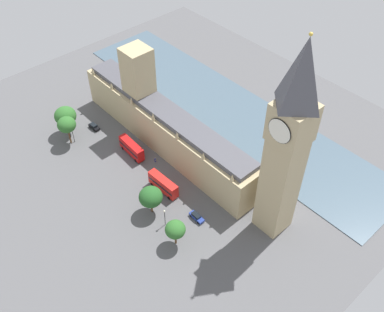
{
  "coord_description": "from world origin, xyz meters",
  "views": [
    {
      "loc": [
        61.75,
        82.7,
        96.31
      ],
      "look_at": [
        1.0,
        15.23,
        7.71
      ],
      "focal_mm": 40.64,
      "sensor_mm": 36.0,
      "label": 1
    }
  ],
  "objects_px": {
    "car_black_by_river_gate": "(94,126)",
    "double_decker_bus_leading": "(132,148)",
    "parliament_building": "(163,122)",
    "car_blue_opposite_hall": "(197,217)",
    "double_decker_bus_kerbside": "(163,184)",
    "clock_tower": "(288,144)",
    "pedestrian_near_tower": "(155,160)",
    "plane_tree_midblock": "(67,125)",
    "plane_tree_corner": "(175,230)",
    "plane_tree_trailing": "(65,116)",
    "plane_tree_far_end": "(151,197)",
    "street_lamp_under_trees": "(165,215)",
    "street_lamp_slot_10": "(72,131)"
  },
  "relations": [
    {
      "from": "car_black_by_river_gate",
      "to": "plane_tree_far_end",
      "type": "height_order",
      "value": "plane_tree_far_end"
    },
    {
      "from": "car_black_by_river_gate",
      "to": "plane_tree_trailing",
      "type": "bearing_deg",
      "value": -30.57
    },
    {
      "from": "double_decker_bus_leading",
      "to": "plane_tree_corner",
      "type": "relative_size",
      "value": 1.3
    },
    {
      "from": "plane_tree_midblock",
      "to": "plane_tree_far_end",
      "type": "bearing_deg",
      "value": 92.94
    },
    {
      "from": "parliament_building",
      "to": "plane_tree_far_end",
      "type": "height_order",
      "value": "parliament_building"
    },
    {
      "from": "car_blue_opposite_hall",
      "to": "street_lamp_under_trees",
      "type": "relative_size",
      "value": 0.8
    },
    {
      "from": "plane_tree_trailing",
      "to": "car_black_by_river_gate",
      "type": "bearing_deg",
      "value": 152.14
    },
    {
      "from": "double_decker_bus_leading",
      "to": "street_lamp_slot_10",
      "type": "height_order",
      "value": "street_lamp_slot_10"
    },
    {
      "from": "pedestrian_near_tower",
      "to": "plane_tree_midblock",
      "type": "xyz_separation_m",
      "value": [
        15.02,
        -25.42,
        6.84
      ]
    },
    {
      "from": "double_decker_bus_kerbside",
      "to": "street_lamp_under_trees",
      "type": "relative_size",
      "value": 1.76
    },
    {
      "from": "car_blue_opposite_hall",
      "to": "plane_tree_corner",
      "type": "xyz_separation_m",
      "value": [
        9.42,
        2.22,
        4.97
      ]
    },
    {
      "from": "plane_tree_far_end",
      "to": "plane_tree_midblock",
      "type": "height_order",
      "value": "plane_tree_midblock"
    },
    {
      "from": "plane_tree_corner",
      "to": "parliament_building",
      "type": "bearing_deg",
      "value": -124.82
    },
    {
      "from": "parliament_building",
      "to": "car_blue_opposite_hall",
      "type": "distance_m",
      "value": 34.16
    },
    {
      "from": "parliament_building",
      "to": "plane_tree_trailing",
      "type": "relative_size",
      "value": 7.21
    },
    {
      "from": "clock_tower",
      "to": "plane_tree_far_end",
      "type": "bearing_deg",
      "value": -49.28
    },
    {
      "from": "clock_tower",
      "to": "car_black_by_river_gate",
      "type": "relative_size",
      "value": 12.6
    },
    {
      "from": "parliament_building",
      "to": "double_decker_bus_leading",
      "type": "relative_size",
      "value": 6.9
    },
    {
      "from": "plane_tree_midblock",
      "to": "street_lamp_slot_10",
      "type": "relative_size",
      "value": 1.51
    },
    {
      "from": "double_decker_bus_kerbside",
      "to": "plane_tree_far_end",
      "type": "bearing_deg",
      "value": -154.85
    },
    {
      "from": "clock_tower",
      "to": "pedestrian_near_tower",
      "type": "bearing_deg",
      "value": -77.71
    },
    {
      "from": "car_blue_opposite_hall",
      "to": "double_decker_bus_leading",
      "type": "bearing_deg",
      "value": -92.83
    },
    {
      "from": "plane_tree_midblock",
      "to": "street_lamp_under_trees",
      "type": "relative_size",
      "value": 1.69
    },
    {
      "from": "street_lamp_under_trees",
      "to": "double_decker_bus_kerbside",
      "type": "bearing_deg",
      "value": -127.19
    },
    {
      "from": "car_black_by_river_gate",
      "to": "car_blue_opposite_hall",
      "type": "bearing_deg",
      "value": 87.3
    },
    {
      "from": "car_black_by_river_gate",
      "to": "plane_tree_far_end",
      "type": "relative_size",
      "value": 0.51
    },
    {
      "from": "car_blue_opposite_hall",
      "to": "plane_tree_midblock",
      "type": "distance_m",
      "value": 51.9
    },
    {
      "from": "parliament_building",
      "to": "plane_tree_trailing",
      "type": "height_order",
      "value": "parliament_building"
    },
    {
      "from": "pedestrian_near_tower",
      "to": "street_lamp_slot_10",
      "type": "relative_size",
      "value": 0.25
    },
    {
      "from": "double_decker_bus_leading",
      "to": "double_decker_bus_kerbside",
      "type": "distance_m",
      "value": 18.68
    },
    {
      "from": "parliament_building",
      "to": "double_decker_bus_leading",
      "type": "height_order",
      "value": "parliament_building"
    },
    {
      "from": "double_decker_bus_kerbside",
      "to": "pedestrian_near_tower",
      "type": "bearing_deg",
      "value": 60.28
    },
    {
      "from": "car_black_by_river_gate",
      "to": "plane_tree_trailing",
      "type": "xyz_separation_m",
      "value": [
        7.31,
        -3.87,
        6.2
      ]
    },
    {
      "from": "plane_tree_corner",
      "to": "street_lamp_slot_10",
      "type": "bearing_deg",
      "value": -91.02
    },
    {
      "from": "clock_tower",
      "to": "car_blue_opposite_hall",
      "type": "xyz_separation_m",
      "value": [
        14.19,
        -14.83,
        -28.76
      ]
    },
    {
      "from": "double_decker_bus_kerbside",
      "to": "plane_tree_far_end",
      "type": "xyz_separation_m",
      "value": [
        7.33,
        3.84,
        3.44
      ]
    },
    {
      "from": "car_blue_opposite_hall",
      "to": "clock_tower",
      "type": "bearing_deg",
      "value": 134.68
    },
    {
      "from": "parliament_building",
      "to": "clock_tower",
      "type": "distance_m",
      "value": 50.24
    },
    {
      "from": "double_decker_bus_leading",
      "to": "double_decker_bus_kerbside",
      "type": "height_order",
      "value": "same"
    },
    {
      "from": "double_decker_bus_kerbside",
      "to": "plane_tree_far_end",
      "type": "height_order",
      "value": "plane_tree_far_end"
    },
    {
      "from": "clock_tower",
      "to": "car_black_by_river_gate",
      "type": "xyz_separation_m",
      "value": [
        14.21,
        -66.34,
        -28.76
      ]
    },
    {
      "from": "parliament_building",
      "to": "street_lamp_under_trees",
      "type": "relative_size",
      "value": 12.14
    },
    {
      "from": "parliament_building",
      "to": "double_decker_bus_kerbside",
      "type": "relative_size",
      "value": 6.89
    },
    {
      "from": "parliament_building",
      "to": "street_lamp_under_trees",
      "type": "height_order",
      "value": "parliament_building"
    },
    {
      "from": "car_black_by_river_gate",
      "to": "double_decker_bus_leading",
      "type": "distance_m",
      "value": 18.99
    },
    {
      "from": "clock_tower",
      "to": "pedestrian_near_tower",
      "type": "distance_m",
      "value": 50.09
    },
    {
      "from": "clock_tower",
      "to": "street_lamp_under_trees",
      "type": "height_order",
      "value": "clock_tower"
    },
    {
      "from": "car_black_by_river_gate",
      "to": "double_decker_bus_leading",
      "type": "xyz_separation_m",
      "value": [
        -2.17,
        18.79,
        1.75
      ]
    },
    {
      "from": "parliament_building",
      "to": "clock_tower",
      "type": "xyz_separation_m",
      "value": [
        -0.81,
        45.4,
        21.48
      ]
    },
    {
      "from": "plane_tree_trailing",
      "to": "street_lamp_under_trees",
      "type": "distance_m",
      "value": 51.2
    }
  ]
}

